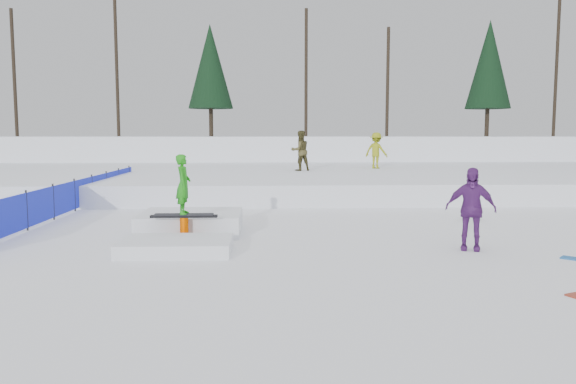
{
  "coord_description": "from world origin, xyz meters",
  "views": [
    {
      "loc": [
        -0.07,
        -12.4,
        2.6
      ],
      "look_at": [
        0.5,
        2.0,
        1.1
      ],
      "focal_mm": 35.0,
      "sensor_mm": 36.0,
      "label": 1
    }
  ],
  "objects_px": {
    "walker_olive": "(300,151)",
    "spectator_purple": "(471,209)",
    "jib_rail_feature": "(188,226)",
    "walker_ygreen": "(376,151)",
    "safety_fence": "(75,195)"
  },
  "relations": [
    {
      "from": "walker_olive",
      "to": "spectator_purple",
      "type": "relative_size",
      "value": 1.05
    },
    {
      "from": "walker_olive",
      "to": "walker_ygreen",
      "type": "xyz_separation_m",
      "value": [
        4.04,
        1.61,
        -0.04
      ]
    },
    {
      "from": "safety_fence",
      "to": "jib_rail_feature",
      "type": "relative_size",
      "value": 3.64
    },
    {
      "from": "walker_olive",
      "to": "walker_ygreen",
      "type": "distance_m",
      "value": 4.35
    },
    {
      "from": "spectator_purple",
      "to": "walker_olive",
      "type": "bearing_deg",
      "value": 120.49
    },
    {
      "from": "walker_ygreen",
      "to": "safety_fence",
      "type": "bearing_deg",
      "value": 74.98
    },
    {
      "from": "spectator_purple",
      "to": "jib_rail_feature",
      "type": "bearing_deg",
      "value": -175.25
    },
    {
      "from": "walker_olive",
      "to": "jib_rail_feature",
      "type": "bearing_deg",
      "value": 54.24
    },
    {
      "from": "spectator_purple",
      "to": "jib_rail_feature",
      "type": "distance_m",
      "value": 6.79
    },
    {
      "from": "walker_olive",
      "to": "spectator_purple",
      "type": "bearing_deg",
      "value": 80.56
    },
    {
      "from": "walker_olive",
      "to": "spectator_purple",
      "type": "height_order",
      "value": "walker_olive"
    },
    {
      "from": "walker_ygreen",
      "to": "walker_olive",
      "type": "bearing_deg",
      "value": 57.79
    },
    {
      "from": "spectator_purple",
      "to": "walker_ygreen",
      "type": "bearing_deg",
      "value": 105.61
    },
    {
      "from": "safety_fence",
      "to": "walker_olive",
      "type": "height_order",
      "value": "walker_olive"
    },
    {
      "from": "walker_ygreen",
      "to": "spectator_purple",
      "type": "bearing_deg",
      "value": 122.07
    }
  ]
}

